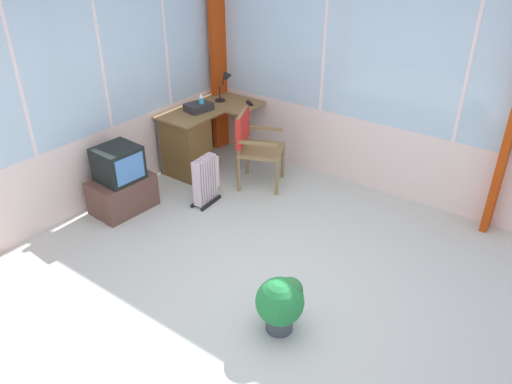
% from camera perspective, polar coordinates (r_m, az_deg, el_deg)
% --- Properties ---
extents(ground, '(5.52, 5.66, 0.06)m').
position_cam_1_polar(ground, '(4.38, 0.52, -11.66)').
color(ground, beige).
extents(north_window_panel, '(4.52, 0.07, 2.58)m').
position_cam_1_polar(north_window_panel, '(5.28, -20.99, 10.44)').
color(north_window_panel, silver).
rests_on(north_window_panel, ground).
extents(east_window_panel, '(0.07, 4.66, 2.58)m').
position_cam_1_polar(east_window_panel, '(5.54, 14.97, 12.21)').
color(east_window_panel, silver).
rests_on(east_window_panel, ground).
extents(curtain_corner, '(0.27, 0.09, 2.48)m').
position_cam_1_polar(curtain_corner, '(6.57, -4.28, 15.34)').
color(curtain_corner, '#B53B0E').
rests_on(curtain_corner, ground).
extents(desk, '(1.23, 0.77, 0.75)m').
position_cam_1_polar(desk, '(6.10, -7.75, 5.66)').
color(desk, olive).
rests_on(desk, ground).
extents(desk_lamp, '(0.24, 0.21, 0.38)m').
position_cam_1_polar(desk_lamp, '(6.35, -3.42, 12.56)').
color(desk_lamp, black).
rests_on(desk_lamp, desk).
extents(tv_remote, '(0.12, 0.15, 0.02)m').
position_cam_1_polar(tv_remote, '(6.28, -0.75, 10.15)').
color(tv_remote, black).
rests_on(tv_remote, desk).
extents(spray_bottle, '(0.06, 0.06, 0.22)m').
position_cam_1_polar(spray_bottle, '(6.07, -6.28, 10.21)').
color(spray_bottle, '#3ABADB').
rests_on(spray_bottle, desk).
extents(paper_tray, '(0.34, 0.28, 0.09)m').
position_cam_1_polar(paper_tray, '(6.09, -6.60, 9.66)').
color(paper_tray, '#2B2B2E').
rests_on(paper_tray, desk).
extents(wooden_armchair, '(0.64, 0.64, 0.89)m').
position_cam_1_polar(wooden_armchair, '(5.72, -0.58, 6.06)').
color(wooden_armchair, olive).
rests_on(wooden_armchair, ground).
extents(tv_on_stand, '(0.66, 0.47, 0.73)m').
position_cam_1_polar(tv_on_stand, '(5.49, -15.23, 1.02)').
color(tv_on_stand, brown).
rests_on(tv_on_stand, ground).
extents(space_heater, '(0.40, 0.20, 0.55)m').
position_cam_1_polar(space_heater, '(5.48, -5.71, 1.43)').
color(space_heater, silver).
rests_on(space_heater, ground).
extents(potted_plant, '(0.38, 0.38, 0.46)m').
position_cam_1_polar(potted_plant, '(3.87, 2.89, -12.48)').
color(potted_plant, '#414751').
rests_on(potted_plant, ground).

